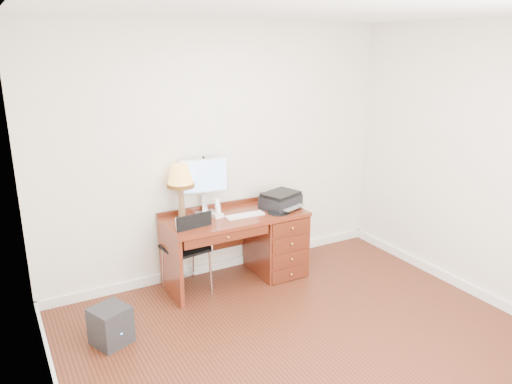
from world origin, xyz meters
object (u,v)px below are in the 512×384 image
leg_lamp (180,179)px  equipment_box (111,325)px  monitor (204,179)px  printer (281,200)px  chair (188,244)px  desk (262,239)px  phone (218,212)px

leg_lamp → equipment_box: 1.55m
monitor → leg_lamp: bearing=-161.1°
printer → equipment_box: size_ratio=1.42×
leg_lamp → equipment_box: leg_lamp is taller
printer → leg_lamp: 1.13m
chair → desk: bearing=-5.7°
chair → monitor: bearing=32.0°
desk → chair: chair is taller
monitor → equipment_box: 1.73m
printer → equipment_box: bearing=174.9°
printer → phone: size_ratio=2.36×
printer → equipment_box: 2.18m
desk → phone: bearing=177.7°
chair → phone: bearing=0.2°
equipment_box → chair: bearing=6.8°
phone → desk: bearing=-6.1°
monitor → equipment_box: (-1.22, -0.76, -0.95)m
printer → leg_lamp: bearing=150.0°
monitor → phone: (0.06, -0.20, -0.31)m
monitor → printer: size_ratio=1.24×
desk → equipment_box: 1.89m
monitor → chair: size_ratio=0.66×
equipment_box → printer: bearing=-8.2°
desk → chair: (-0.87, -0.03, 0.13)m
desk → monitor: size_ratio=2.54×
phone → chair: phone is taller
printer → chair: (-1.09, 0.01, -0.30)m
printer → chair: bearing=160.4°
printer → chair: 1.13m
monitor → leg_lamp: monitor is taller
leg_lamp → phone: (0.33, -0.15, -0.36)m
desk → chair: bearing=-178.2°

